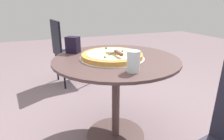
# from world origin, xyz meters

# --- Properties ---
(ground_plane) EXTENTS (10.00, 10.00, 0.00)m
(ground_plane) POSITION_xyz_m (0.00, 0.00, 0.00)
(ground_plane) COLOR slate
(patio_table) EXTENTS (0.92, 0.92, 0.68)m
(patio_table) POSITION_xyz_m (0.00, 0.00, 0.51)
(patio_table) COLOR #523B39
(patio_table) RESTS_ON ground
(pizza_on_tray) EXTENTS (0.47, 0.47, 0.06)m
(pizza_on_tray) POSITION_xyz_m (-0.03, 0.00, 0.70)
(pizza_on_tray) COLOR silver
(pizza_on_tray) RESTS_ON patio_table
(pizza_server) EXTENTS (0.08, 0.21, 0.02)m
(pizza_server) POSITION_xyz_m (-0.03, -0.06, 0.74)
(pizza_server) COLOR silver
(pizza_server) RESTS_ON pizza_on_tray
(drinking_cup) EXTENTS (0.08, 0.08, 0.12)m
(drinking_cup) POSITION_xyz_m (-0.02, -0.31, 0.74)
(drinking_cup) COLOR silver
(drinking_cup) RESTS_ON patio_table
(napkin_dispenser) EXTENTS (0.12, 0.12, 0.13)m
(napkin_dispenser) POSITION_xyz_m (-0.26, 0.26, 0.75)
(napkin_dispenser) COLOR black
(napkin_dispenser) RESTS_ON patio_table
(patio_chair_near) EXTENTS (0.47, 0.47, 0.86)m
(patio_chair_near) POSITION_xyz_m (-0.18, 1.30, 0.49)
(patio_chair_near) COLOR black
(patio_chair_near) RESTS_ON ground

